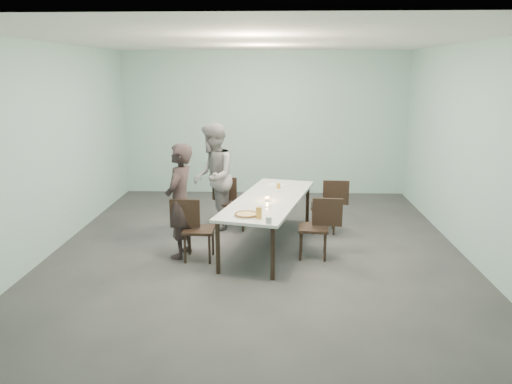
{
  "coord_description": "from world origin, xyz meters",
  "views": [
    {
      "loc": [
        0.27,
        -7.1,
        2.61
      ],
      "look_at": [
        0.0,
        -0.55,
        1.0
      ],
      "focal_mm": 35.0,
      "sensor_mm": 36.0,
      "label": 1
    }
  ],
  "objects_px": {
    "chair_near_left": "(193,225)",
    "diner_far": "(213,177)",
    "chair_near_right": "(319,223)",
    "tealight": "(267,199)",
    "chair_far_left": "(231,199)",
    "diner_near": "(180,201)",
    "side_plate": "(265,205)",
    "table": "(269,202)",
    "pizza": "(246,215)",
    "beer_glass": "(259,213)",
    "amber_tumbler": "(278,186)",
    "water_tumbler": "(269,220)",
    "chair_far_right": "(329,202)"
  },
  "relations": [
    {
      "from": "chair_near_left",
      "to": "diner_far",
      "type": "bearing_deg",
      "value": 86.18
    },
    {
      "from": "chair_near_right",
      "to": "diner_far",
      "type": "bearing_deg",
      "value": -32.65
    },
    {
      "from": "tealight",
      "to": "chair_far_left",
      "type": "bearing_deg",
      "value": 121.05
    },
    {
      "from": "diner_near",
      "to": "side_plate",
      "type": "height_order",
      "value": "diner_near"
    },
    {
      "from": "chair_far_left",
      "to": "diner_far",
      "type": "xyz_separation_m",
      "value": [
        -0.28,
        -0.06,
        0.39
      ]
    },
    {
      "from": "chair_near_left",
      "to": "chair_far_left",
      "type": "relative_size",
      "value": 1.0
    },
    {
      "from": "chair_far_left",
      "to": "diner_near",
      "type": "xyz_separation_m",
      "value": [
        -0.59,
        -1.35,
        0.31
      ]
    },
    {
      "from": "table",
      "to": "chair_near_right",
      "type": "distance_m",
      "value": 0.87
    },
    {
      "from": "pizza",
      "to": "side_plate",
      "type": "distance_m",
      "value": 0.57
    },
    {
      "from": "chair_far_left",
      "to": "chair_near_right",
      "type": "xyz_separation_m",
      "value": [
        1.37,
        -1.32,
        0.0
      ]
    },
    {
      "from": "chair_near_right",
      "to": "pizza",
      "type": "distance_m",
      "value": 1.15
    },
    {
      "from": "diner_near",
      "to": "beer_glass",
      "type": "xyz_separation_m",
      "value": [
        1.13,
        -0.59,
        0.01
      ]
    },
    {
      "from": "beer_glass",
      "to": "amber_tumbler",
      "type": "xyz_separation_m",
      "value": [
        0.25,
        1.7,
        -0.03
      ]
    },
    {
      "from": "beer_glass",
      "to": "water_tumbler",
      "type": "relative_size",
      "value": 1.67
    },
    {
      "from": "chair_far_left",
      "to": "diner_far",
      "type": "bearing_deg",
      "value": -156.97
    },
    {
      "from": "chair_near_right",
      "to": "chair_far_right",
      "type": "xyz_separation_m",
      "value": [
        0.25,
        1.16,
        0.0
      ]
    },
    {
      "from": "side_plate",
      "to": "chair_near_left",
      "type": "bearing_deg",
      "value": -171.06
    },
    {
      "from": "table",
      "to": "chair_near_right",
      "type": "bearing_deg",
      "value": -31.87
    },
    {
      "from": "diner_far",
      "to": "side_plate",
      "type": "xyz_separation_m",
      "value": [
        0.89,
        -1.25,
        -0.13
      ]
    },
    {
      "from": "chair_far_left",
      "to": "pizza",
      "type": "xyz_separation_m",
      "value": [
        0.37,
        -1.83,
        0.27
      ]
    },
    {
      "from": "side_plate",
      "to": "tealight",
      "type": "relative_size",
      "value": 3.21
    },
    {
      "from": "chair_near_right",
      "to": "chair_far_left",
      "type": "bearing_deg",
      "value": -39.35
    },
    {
      "from": "diner_far",
      "to": "side_plate",
      "type": "bearing_deg",
      "value": 29.49
    },
    {
      "from": "beer_glass",
      "to": "water_tumbler",
      "type": "xyz_separation_m",
      "value": [
        0.13,
        -0.21,
        -0.03
      ]
    },
    {
      "from": "chair_far_right",
      "to": "water_tumbler",
      "type": "relative_size",
      "value": 9.67
    },
    {
      "from": "table",
      "to": "beer_glass",
      "type": "relative_size",
      "value": 18.26
    },
    {
      "from": "chair_near_left",
      "to": "diner_far",
      "type": "distance_m",
      "value": 1.47
    },
    {
      "from": "side_plate",
      "to": "tealight",
      "type": "xyz_separation_m",
      "value": [
        0.02,
        0.27,
        0.02
      ]
    },
    {
      "from": "chair_near_left",
      "to": "beer_glass",
      "type": "relative_size",
      "value": 5.8
    },
    {
      "from": "diner_near",
      "to": "pizza",
      "type": "height_order",
      "value": "diner_near"
    },
    {
      "from": "chair_near_left",
      "to": "amber_tumbler",
      "type": "xyz_separation_m",
      "value": [
        1.19,
        1.23,
        0.29
      ]
    },
    {
      "from": "water_tumbler",
      "to": "amber_tumbler",
      "type": "relative_size",
      "value": 1.12
    },
    {
      "from": "chair_near_left",
      "to": "water_tumbler",
      "type": "xyz_separation_m",
      "value": [
        1.07,
        -0.68,
        0.29
      ]
    },
    {
      "from": "table",
      "to": "beer_glass",
      "type": "distance_m",
      "value": 1.08
    },
    {
      "from": "diner_near",
      "to": "amber_tumbler",
      "type": "distance_m",
      "value": 1.78
    },
    {
      "from": "pizza",
      "to": "tealight",
      "type": "xyz_separation_m",
      "value": [
        0.26,
        0.79,
        0.0
      ]
    },
    {
      "from": "diner_far",
      "to": "amber_tumbler",
      "type": "distance_m",
      "value": 1.1
    },
    {
      "from": "chair_near_right",
      "to": "diner_far",
      "type": "height_order",
      "value": "diner_far"
    },
    {
      "from": "chair_near_right",
      "to": "diner_near",
      "type": "height_order",
      "value": "diner_near"
    },
    {
      "from": "table",
      "to": "beer_glass",
      "type": "bearing_deg",
      "value": -96.06
    },
    {
      "from": "table",
      "to": "amber_tumbler",
      "type": "height_order",
      "value": "amber_tumbler"
    },
    {
      "from": "chair_far_left",
      "to": "amber_tumbler",
      "type": "bearing_deg",
      "value": -6.79
    },
    {
      "from": "diner_far",
      "to": "tealight",
      "type": "distance_m",
      "value": 1.35
    },
    {
      "from": "chair_near_left",
      "to": "amber_tumbler",
      "type": "bearing_deg",
      "value": 46.73
    },
    {
      "from": "chair_near_right",
      "to": "amber_tumbler",
      "type": "height_order",
      "value": "chair_near_right"
    },
    {
      "from": "table",
      "to": "side_plate",
      "type": "bearing_deg",
      "value": -95.57
    },
    {
      "from": "chair_near_right",
      "to": "beer_glass",
      "type": "relative_size",
      "value": 5.8
    },
    {
      "from": "side_plate",
      "to": "diner_near",
      "type": "bearing_deg",
      "value": -178.19
    },
    {
      "from": "chair_near_right",
      "to": "beer_glass",
      "type": "bearing_deg",
      "value": 41.43
    },
    {
      "from": "side_plate",
      "to": "amber_tumbler",
      "type": "height_order",
      "value": "amber_tumbler"
    }
  ]
}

